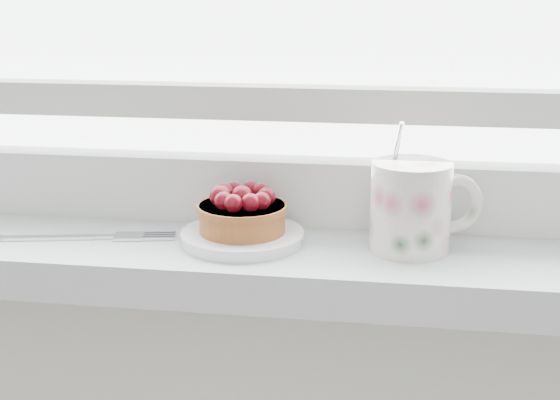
% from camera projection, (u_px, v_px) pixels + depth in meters
% --- Properties ---
extents(saucer, '(0.12, 0.12, 0.01)m').
position_uv_depth(saucer, '(242.00, 237.00, 0.78)').
color(saucer, white).
rests_on(saucer, windowsill).
extents(raspberry_tart, '(0.09, 0.09, 0.05)m').
position_uv_depth(raspberry_tart, '(242.00, 211.00, 0.77)').
color(raspberry_tart, brown).
rests_on(raspberry_tart, saucer).
extents(floral_mug, '(0.12, 0.10, 0.13)m').
position_uv_depth(floral_mug, '(414.00, 205.00, 0.75)').
color(floral_mug, silver).
rests_on(floral_mug, windowsill).
extents(fork, '(0.19, 0.06, 0.00)m').
position_uv_depth(fork, '(78.00, 237.00, 0.79)').
color(fork, silver).
rests_on(fork, windowsill).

